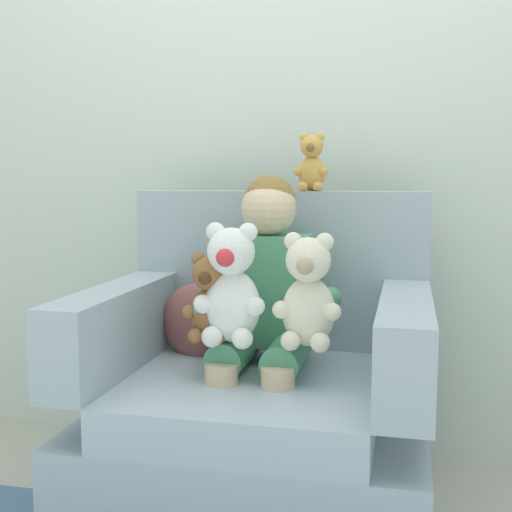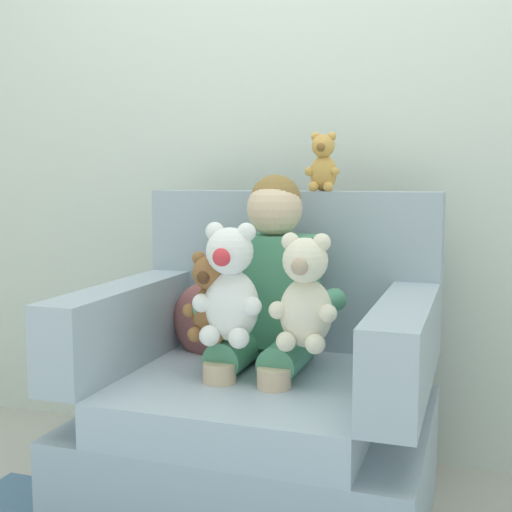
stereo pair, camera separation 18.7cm
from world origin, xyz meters
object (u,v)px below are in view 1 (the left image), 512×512
armchair (261,410)px  seated_child (264,298)px  plush_brown (210,300)px  plush_cream (308,294)px  throw_pillow (199,323)px  plush_honey_on_backrest (312,164)px  plush_white (232,288)px

armchair → seated_child: 0.34m
seated_child → plush_brown: seated_child is taller
seated_child → plush_cream: size_ratio=2.61×
plush_cream → throw_pillow: size_ratio=1.21×
armchair → plush_honey_on_backrest: size_ratio=5.06×
armchair → plush_white: bearing=-109.7°
plush_honey_on_backrest → plush_cream: bearing=-78.9°
plush_cream → throw_pillow: bearing=162.8°
seated_child → plush_white: 0.18m
plush_cream → throw_pillow: plush_cream is taller
seated_child → plush_cream: bearing=-48.1°
armchair → plush_brown: armchair is taller
armchair → throw_pillow: 0.35m
armchair → plush_cream: armchair is taller
plush_white → armchair: bearing=66.5°
plush_white → plush_honey_on_backrest: bearing=67.1°
seated_child → throw_pillow: 0.28m
seated_child → plush_honey_on_backrest: plush_honey_on_backrest is taller
seated_child → plush_white: size_ratio=2.43×
throw_pillow → seated_child: bearing=-21.6°
seated_child → plush_white: (-0.06, -0.17, 0.06)m
plush_brown → throw_pillow: bearing=101.2°
throw_pillow → plush_white: bearing=-55.2°
plush_cream → plush_honey_on_backrest: size_ratio=1.62×
plush_honey_on_backrest → plush_brown: bearing=-113.2°
plush_brown → throw_pillow: 0.30m
throw_pillow → plush_brown: bearing=-65.1°
plush_white → throw_pillow: bearing=121.0°
armchair → plush_cream: bearing=-40.2°
armchair → throw_pillow: size_ratio=3.80×
plush_brown → plush_honey_on_backrest: 0.63m
armchair → plush_honey_on_backrest: bearing=71.2°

